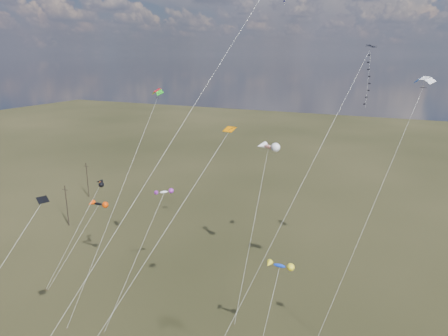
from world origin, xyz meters
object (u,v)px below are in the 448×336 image
at_px(utility_pole_near, 67,205).
at_px(diamond_black_high, 361,90).
at_px(novelty_black_orange, 98,204).
at_px(utility_pole_far, 87,180).

distance_m(utility_pole_near, diamond_black_high, 56.12).
bearing_deg(novelty_black_orange, utility_pole_near, 150.08).
bearing_deg(utility_pole_near, novelty_black_orange, -29.92).
height_order(utility_pole_near, diamond_black_high, diamond_black_high).
height_order(utility_pole_near, novelty_black_orange, novelty_black_orange).
bearing_deg(diamond_black_high, novelty_black_orange, -168.70).
bearing_deg(novelty_black_orange, utility_pole_far, 136.34).
xyz_separation_m(diamond_black_high, novelty_black_orange, (-34.15, -6.83, -17.00)).
height_order(utility_pole_near, utility_pole_far, same).
height_order(diamond_black_high, novelty_black_orange, diamond_black_high).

